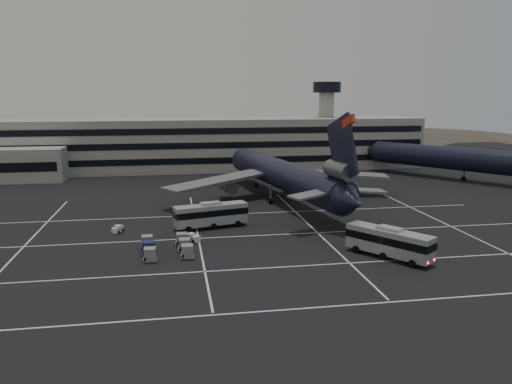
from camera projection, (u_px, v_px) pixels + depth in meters
ground at (243, 244)px, 69.81m from camera, size 260.00×260.00×0.00m
lane_markings at (249, 243)px, 70.66m from camera, size 90.00×55.62×0.01m
terminal at (196, 145)px, 136.78m from camera, size 125.00×26.00×24.00m
hills at (230, 163)px, 239.52m from camera, size 352.00×180.00×44.00m
trijet_main at (283, 175)px, 96.81m from camera, size 46.70×57.48×18.08m
trijet_far at (469, 159)px, 118.89m from camera, size 39.15×49.80×18.08m
bus_near at (389, 241)px, 63.69m from camera, size 8.88×10.99×4.09m
bus_far at (211, 214)px, 78.04m from camera, size 11.94×5.49×4.11m
tug_a at (117, 229)px, 75.60m from camera, size 1.82×2.21×1.24m
tug_b at (193, 238)px, 70.85m from camera, size 2.34×2.46×1.37m
uld_cluster at (167, 247)px, 65.94m from camera, size 7.27×8.37×1.75m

